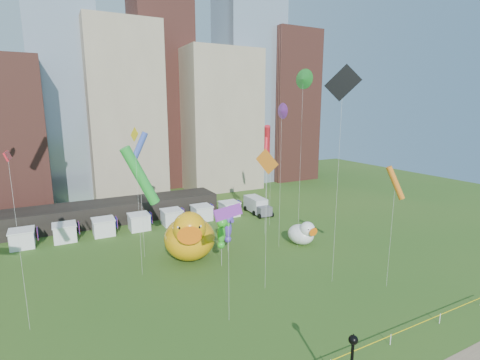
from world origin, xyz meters
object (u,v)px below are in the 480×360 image
small_duck (302,233)px  box_truck (257,205)px  big_duck (190,236)px  seahorse_purple (228,226)px  seahorse_green (222,230)px

small_duck → box_truck: small_duck is taller
big_duck → seahorse_purple: (5.14, 0.10, 0.44)m
seahorse_green → box_truck: bearing=24.1°
big_duck → box_truck: (16.90, 12.93, -1.57)m
big_duck → box_truck: 21.33m
big_duck → seahorse_green: (2.54, -3.54, 1.41)m
small_duck → seahorse_purple: seahorse_purple is taller
seahorse_green → seahorse_purple: (2.60, 3.64, -0.97)m
big_duck → small_duck: (14.85, -2.34, -1.41)m
seahorse_purple → box_truck: size_ratio=0.77×
seahorse_purple → seahorse_green: bearing=-130.2°
big_duck → small_duck: 15.10m
big_duck → seahorse_purple: bearing=20.4°
seahorse_green → seahorse_purple: 4.58m
big_duck → seahorse_green: 4.58m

